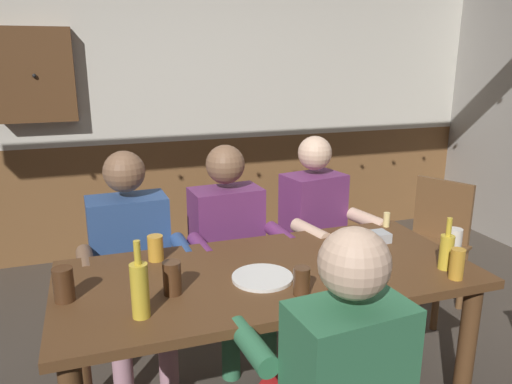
% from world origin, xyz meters
% --- Properties ---
extents(back_wall_upper, '(5.72, 0.12, 1.62)m').
position_xyz_m(back_wall_upper, '(0.00, 2.26, 1.79)').
color(back_wall_upper, beige).
extents(back_wall_wainscot, '(5.72, 0.12, 0.98)m').
position_xyz_m(back_wall_wainscot, '(0.00, 2.26, 0.49)').
color(back_wall_wainscot, brown).
rests_on(back_wall_wainscot, ground_plane).
extents(dining_table, '(1.83, 0.83, 0.78)m').
position_xyz_m(dining_table, '(0.00, -0.12, 0.66)').
color(dining_table, brown).
rests_on(dining_table, ground_plane).
extents(person_0, '(0.57, 0.55, 1.22)m').
position_xyz_m(person_0, '(-0.55, 0.53, 0.68)').
color(person_0, '#2D4C84').
rests_on(person_0, ground_plane).
extents(person_1, '(0.56, 0.55, 1.22)m').
position_xyz_m(person_1, '(0.01, 0.53, 0.68)').
color(person_1, '#6B2D66').
rests_on(person_1, ground_plane).
extents(person_2, '(0.54, 0.59, 1.24)m').
position_xyz_m(person_2, '(0.56, 0.53, 0.68)').
color(person_2, '#6B2D66').
rests_on(person_2, ground_plane).
extents(person_3, '(0.54, 0.55, 1.22)m').
position_xyz_m(person_3, '(-0.01, -0.76, 0.68)').
color(person_3, '#33724C').
rests_on(person_3, ground_plane).
extents(chair_empty_near_right, '(0.59, 0.59, 0.88)m').
position_xyz_m(chair_empty_near_right, '(1.44, 0.58, 0.48)').
color(chair_empty_near_right, brown).
rests_on(chair_empty_near_right, ground_plane).
extents(table_candle, '(0.04, 0.04, 0.08)m').
position_xyz_m(table_candle, '(0.82, 0.22, 0.82)').
color(table_candle, '#F9E08C').
rests_on(table_candle, dining_table).
extents(condiment_caddy, '(0.14, 0.10, 0.05)m').
position_xyz_m(condiment_caddy, '(0.63, 0.03, 0.80)').
color(condiment_caddy, '#B2B7BC').
rests_on(condiment_caddy, dining_table).
extents(plate_0, '(0.26, 0.26, 0.01)m').
position_xyz_m(plate_0, '(-0.06, -0.19, 0.78)').
color(plate_0, white).
rests_on(plate_0, dining_table).
extents(bottle_0, '(0.06, 0.06, 0.24)m').
position_xyz_m(bottle_0, '(0.75, -0.35, 0.86)').
color(bottle_0, gold).
rests_on(bottle_0, dining_table).
extents(bottle_1, '(0.07, 0.07, 0.30)m').
position_xyz_m(bottle_1, '(-0.58, -0.34, 0.89)').
color(bottle_1, gold).
rests_on(bottle_1, dining_table).
extents(pint_glass_0, '(0.07, 0.07, 0.15)m').
position_xyz_m(pint_glass_0, '(0.85, -0.28, 0.85)').
color(pint_glass_0, white).
rests_on(pint_glass_0, dining_table).
extents(pint_glass_1, '(0.07, 0.07, 0.12)m').
position_xyz_m(pint_glass_1, '(-0.46, 0.16, 0.83)').
color(pint_glass_1, gold).
rests_on(pint_glass_1, dining_table).
extents(pint_glass_2, '(0.07, 0.07, 0.12)m').
position_xyz_m(pint_glass_2, '(0.21, -0.37, 0.84)').
color(pint_glass_2, gold).
rests_on(pint_glass_2, dining_table).
extents(pint_glass_3, '(0.07, 0.07, 0.12)m').
position_xyz_m(pint_glass_3, '(0.04, -0.37, 0.83)').
color(pint_glass_3, '#4C2D19').
rests_on(pint_glass_3, dining_table).
extents(pint_glass_4, '(0.07, 0.07, 0.14)m').
position_xyz_m(pint_glass_4, '(-0.44, -0.20, 0.84)').
color(pint_glass_4, '#4C2D19').
rests_on(pint_glass_4, dining_table).
extents(pint_glass_5, '(0.08, 0.08, 0.14)m').
position_xyz_m(pint_glass_5, '(-0.85, -0.12, 0.84)').
color(pint_glass_5, '#4C2D19').
rests_on(pint_glass_5, dining_table).
extents(pint_glass_6, '(0.06, 0.06, 0.13)m').
position_xyz_m(pint_glass_6, '(0.73, -0.45, 0.84)').
color(pint_glass_6, gold).
rests_on(pint_glass_6, dining_table).
extents(pint_glass_7, '(0.06, 0.06, 0.12)m').
position_xyz_m(pint_glass_7, '(0.38, -0.21, 0.84)').
color(pint_glass_7, '#E5C64C').
rests_on(pint_glass_7, dining_table).
extents(wall_dart_cabinet, '(0.56, 0.15, 0.70)m').
position_xyz_m(wall_dart_cabinet, '(-1.05, 2.13, 1.55)').
color(wall_dart_cabinet, brown).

